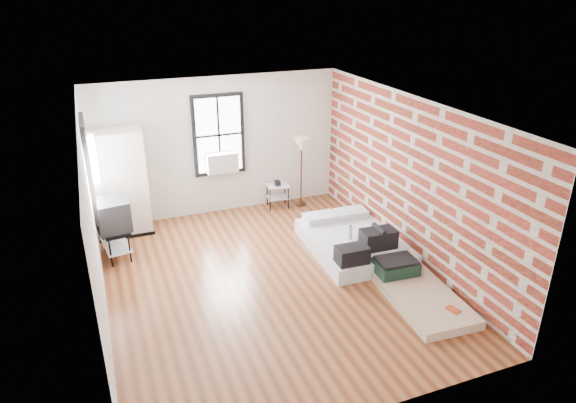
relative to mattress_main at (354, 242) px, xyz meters
name	(u,v)px	position (x,y,z in m)	size (l,w,h in m)	color
ground	(270,281)	(-1.74, -0.40, -0.18)	(6.00, 6.00, 0.00)	#552916
room_shell	(274,171)	(-1.51, -0.04, 1.56)	(5.02, 6.02, 2.80)	silver
mattress_main	(354,242)	(0.00, 0.00, 0.00)	(1.59, 2.11, 0.66)	white
mattress_bare	(415,289)	(0.19, -1.62, -0.06)	(1.06, 1.84, 0.39)	#C2A88C
wardrobe	(119,184)	(-3.74, 2.25, 0.82)	(1.03, 0.60, 2.02)	black
side_table	(278,190)	(-0.60, 2.32, 0.21)	(0.49, 0.42, 0.59)	black
floor_lamp	(302,148)	(-0.09, 2.25, 1.10)	(0.32, 0.32, 1.50)	#321E10
tv_stand	(113,217)	(-3.96, 1.33, 0.59)	(0.61, 0.81, 1.07)	black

